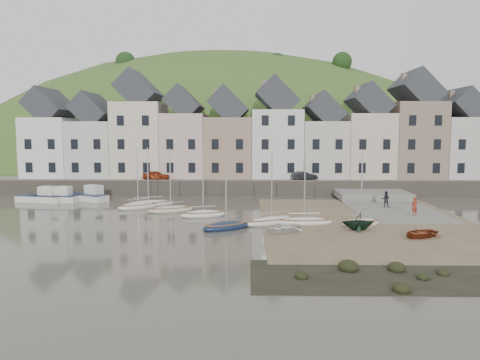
{
  "coord_description": "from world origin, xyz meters",
  "views": [
    {
      "loc": [
        0.93,
        -39.61,
        7.8
      ],
      "look_at": [
        0.0,
        6.0,
        3.0
      ],
      "focal_mm": 35.07,
      "sensor_mm": 36.0,
      "label": 1
    }
  ],
  "objects_px": {
    "rowboat_green": "(358,221)",
    "car_left": "(156,175)",
    "sailboat_0": "(149,204)",
    "rowboat_red": "(420,233)",
    "person_red": "(414,206)",
    "person_dark": "(386,199)",
    "car_right": "(304,176)",
    "rowboat_white": "(283,228)"
  },
  "relations": [
    {
      "from": "sailboat_0",
      "to": "rowboat_green",
      "type": "distance_m",
      "value": 22.26
    },
    {
      "from": "car_right",
      "to": "rowboat_white",
      "type": "bearing_deg",
      "value": 161.05
    },
    {
      "from": "rowboat_green",
      "to": "rowboat_red",
      "type": "relative_size",
      "value": 0.84
    },
    {
      "from": "rowboat_green",
      "to": "car_left",
      "type": "relative_size",
      "value": 0.75
    },
    {
      "from": "sailboat_0",
      "to": "car_right",
      "type": "distance_m",
      "value": 20.82
    },
    {
      "from": "car_left",
      "to": "car_right",
      "type": "distance_m",
      "value": 18.86
    },
    {
      "from": "car_left",
      "to": "car_right",
      "type": "height_order",
      "value": "car_left"
    },
    {
      "from": "sailboat_0",
      "to": "rowboat_red",
      "type": "height_order",
      "value": "sailboat_0"
    },
    {
      "from": "rowboat_white",
      "to": "person_red",
      "type": "xyz_separation_m",
      "value": [
        12.47,
        7.0,
        0.58
      ]
    },
    {
      "from": "rowboat_green",
      "to": "rowboat_red",
      "type": "distance_m",
      "value": 4.66
    },
    {
      "from": "rowboat_red",
      "to": "car_right",
      "type": "distance_m",
      "value": 25.91
    },
    {
      "from": "person_dark",
      "to": "person_red",
      "type": "bearing_deg",
      "value": 118.63
    },
    {
      "from": "rowboat_red",
      "to": "person_dark",
      "type": "distance_m",
      "value": 13.34
    },
    {
      "from": "person_red",
      "to": "car_right",
      "type": "xyz_separation_m",
      "value": [
        -8.1,
        16.64,
        1.18
      ]
    },
    {
      "from": "sailboat_0",
      "to": "car_left",
      "type": "xyz_separation_m",
      "value": [
        -1.43,
        11.22,
        1.92
      ]
    },
    {
      "from": "rowboat_white",
      "to": "car_right",
      "type": "distance_m",
      "value": 24.11
    },
    {
      "from": "rowboat_green",
      "to": "rowboat_red",
      "type": "height_order",
      "value": "rowboat_green"
    },
    {
      "from": "rowboat_green",
      "to": "car_right",
      "type": "height_order",
      "value": "car_right"
    },
    {
      "from": "car_right",
      "to": "rowboat_green",
      "type": "bearing_deg",
      "value": 175.47
    },
    {
      "from": "rowboat_red",
      "to": "person_red",
      "type": "relative_size",
      "value": 1.78
    },
    {
      "from": "sailboat_0",
      "to": "car_left",
      "type": "bearing_deg",
      "value": 97.25
    },
    {
      "from": "sailboat_0",
      "to": "rowboat_green",
      "type": "bearing_deg",
      "value": -31.36
    },
    {
      "from": "person_dark",
      "to": "rowboat_white",
      "type": "bearing_deg",
      "value": 59.5
    },
    {
      "from": "rowboat_green",
      "to": "car_right",
      "type": "xyz_separation_m",
      "value": [
        -1.57,
        22.8,
        1.42
      ]
    },
    {
      "from": "rowboat_red",
      "to": "car_left",
      "type": "relative_size",
      "value": 0.89
    },
    {
      "from": "sailboat_0",
      "to": "rowboat_red",
      "type": "bearing_deg",
      "value": -31.44
    },
    {
      "from": "rowboat_green",
      "to": "rowboat_white",
      "type": "bearing_deg",
      "value": -86.17
    },
    {
      "from": "rowboat_white",
      "to": "rowboat_red",
      "type": "distance_m",
      "value": 10.02
    },
    {
      "from": "sailboat_0",
      "to": "person_dark",
      "type": "distance_m",
      "value": 24.28
    },
    {
      "from": "car_left",
      "to": "rowboat_green",
      "type": "bearing_deg",
      "value": -141.95
    },
    {
      "from": "person_red",
      "to": "rowboat_green",
      "type": "bearing_deg",
      "value": 19.38
    },
    {
      "from": "car_right",
      "to": "person_dark",
      "type": "bearing_deg",
      "value": -158.81
    },
    {
      "from": "rowboat_red",
      "to": "person_red",
      "type": "height_order",
      "value": "person_red"
    },
    {
      "from": "car_left",
      "to": "car_right",
      "type": "xyz_separation_m",
      "value": [
        18.86,
        0.0,
        -0.03
      ]
    },
    {
      "from": "car_right",
      "to": "person_red",
      "type": "bearing_deg",
      "value": -162.52
    },
    {
      "from": "car_left",
      "to": "sailboat_0",
      "type": "bearing_deg",
      "value": -176.57
    },
    {
      "from": "rowboat_red",
      "to": "car_left",
      "type": "height_order",
      "value": "car_left"
    },
    {
      "from": "rowboat_red",
      "to": "rowboat_white",
      "type": "bearing_deg",
      "value": -129.21
    },
    {
      "from": "rowboat_white",
      "to": "car_left",
      "type": "bearing_deg",
      "value": 173.34
    },
    {
      "from": "rowboat_green",
      "to": "car_left",
      "type": "distance_m",
      "value": 30.65
    },
    {
      "from": "rowboat_green",
      "to": "person_dark",
      "type": "distance_m",
      "value": 12.03
    },
    {
      "from": "sailboat_0",
      "to": "car_left",
      "type": "height_order",
      "value": "sailboat_0"
    }
  ]
}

